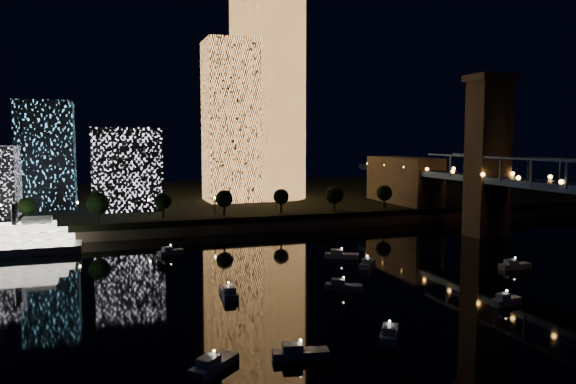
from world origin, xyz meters
name	(u,v)px	position (x,y,z in m)	size (l,w,h in m)	color
ground	(374,298)	(0.00, 0.00, 0.00)	(520.00, 520.00, 0.00)	black
far_bank	(212,199)	(0.00, 160.00, 2.50)	(420.00, 160.00, 5.00)	black
seawall	(258,227)	(0.00, 82.00, 1.50)	(420.00, 6.00, 3.00)	#6B5E4C
tower_cylindrical	(268,94)	(19.55, 134.72, 48.94)	(34.00, 34.00, 87.63)	#FFA451
tower_rectangular	(231,121)	(2.03, 129.44, 37.29)	(20.29, 20.29, 64.57)	#FFA451
midrise_blocks	(28,167)	(-72.85, 120.51, 20.46)	(93.88, 44.48, 38.95)	white
motorboats	(304,289)	(-11.69, 7.57, 0.81)	(122.72, 82.72, 2.78)	silver
esplanade_trees	(162,201)	(-30.31, 88.00, 10.47)	(165.66, 6.89, 8.94)	black
street_lamps	(149,204)	(-34.00, 94.00, 9.02)	(132.70, 0.70, 5.65)	black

